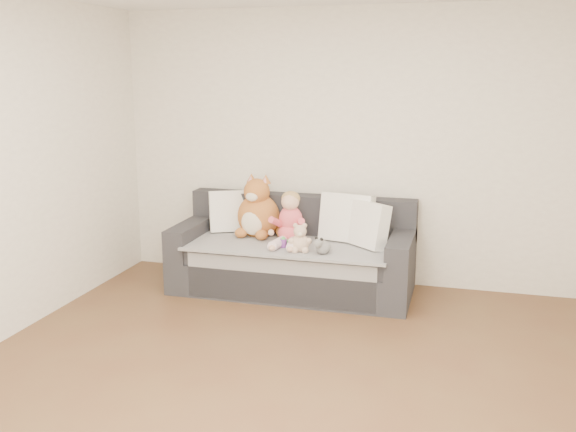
# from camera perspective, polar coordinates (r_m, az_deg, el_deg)

# --- Properties ---
(room_shell) EXTENTS (5.00, 5.00, 5.00)m
(room_shell) POSITION_cam_1_polar(r_m,az_deg,el_deg) (4.13, 0.22, 2.82)
(room_shell) COLOR brown
(room_shell) RESTS_ON ground
(sofa) EXTENTS (2.20, 0.94, 0.85)m
(sofa) POSITION_cam_1_polar(r_m,az_deg,el_deg) (6.01, 0.49, -3.71)
(sofa) COLOR #26262A
(sofa) RESTS_ON ground
(cushion_left) EXTENTS (0.48, 0.37, 0.42)m
(cushion_left) POSITION_cam_1_polar(r_m,az_deg,el_deg) (6.31, -5.00, 0.45)
(cushion_left) COLOR white
(cushion_left) RESTS_ON sofa
(cushion_right_back) EXTENTS (0.52, 0.31, 0.46)m
(cushion_right_back) POSITION_cam_1_polar(r_m,az_deg,el_deg) (5.93, 5.24, -0.15)
(cushion_right_back) COLOR white
(cushion_right_back) RESTS_ON sofa
(cushion_right_front) EXTENTS (0.47, 0.43, 0.42)m
(cushion_right_front) POSITION_cam_1_polar(r_m,az_deg,el_deg) (5.77, 7.00, -0.73)
(cushion_right_front) COLOR white
(cushion_right_front) RESTS_ON sofa
(toddler) EXTENTS (0.34, 0.49, 0.49)m
(toddler) POSITION_cam_1_polar(r_m,az_deg,el_deg) (5.83, 0.14, -0.51)
(toddler) COLOR #ED5363
(toddler) RESTS_ON sofa
(plush_cat) EXTENTS (0.49, 0.42, 0.62)m
(plush_cat) POSITION_cam_1_polar(r_m,az_deg,el_deg) (6.10, -2.69, 0.33)
(plush_cat) COLOR #A34B24
(plush_cat) RESTS_ON sofa
(teddy_bear) EXTENTS (0.20, 0.16, 0.26)m
(teddy_bear) POSITION_cam_1_polar(r_m,az_deg,el_deg) (5.58, 1.07, -2.16)
(teddy_bear) COLOR #CFAD8F
(teddy_bear) RESTS_ON sofa
(plush_cow) EXTENTS (0.13, 0.19, 0.16)m
(plush_cow) POSITION_cam_1_polar(r_m,az_deg,el_deg) (5.53, 3.07, -2.72)
(plush_cow) COLOR white
(plush_cow) RESTS_ON sofa
(sippy_cup) EXTENTS (0.09, 0.08, 0.10)m
(sippy_cup) POSITION_cam_1_polar(r_m,az_deg,el_deg) (5.72, -0.42, -2.29)
(sippy_cup) COLOR #7A3796
(sippy_cup) RESTS_ON sofa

